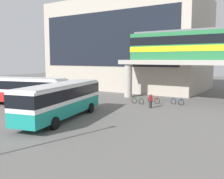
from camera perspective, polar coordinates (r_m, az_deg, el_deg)
ground_plane at (r=30.77m, az=-1.28°, el=-3.29°), size 120.00×120.00×0.00m
station_building at (r=49.22m, az=3.60°, el=9.63°), size 27.90×15.86×15.68m
bus_main at (r=23.20m, az=-11.21°, el=-1.75°), size 4.91×11.33×3.22m
bus_secondary at (r=31.82m, az=-19.49°, el=0.27°), size 11.32×5.20×3.22m
bicycle_red at (r=31.80m, az=9.22°, el=-2.39°), size 1.75×0.49×1.04m
bicycle_blue at (r=31.38m, az=14.29°, el=-2.64°), size 1.76×0.44×1.04m
bicycle_green at (r=31.17m, az=5.74°, el=-2.52°), size 1.78×0.30×1.04m
pedestrian_by_bike_rack at (r=28.57m, az=8.55°, el=-2.58°), size 0.47×0.46×1.65m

